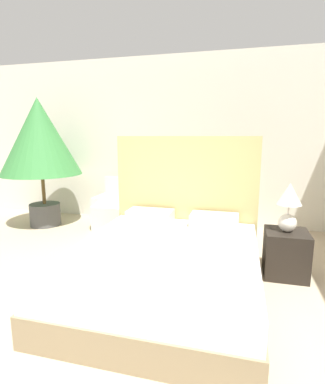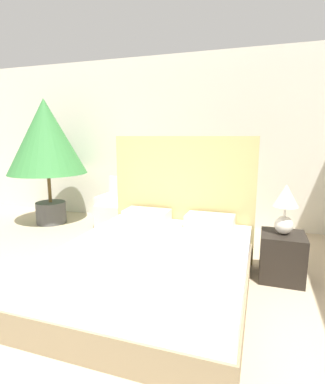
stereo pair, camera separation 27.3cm
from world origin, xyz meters
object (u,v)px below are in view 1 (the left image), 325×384
(potted_palm, at_px, (40,140))
(bed, at_px, (167,263))
(table_lamp, at_px, (289,203))
(armchair_near_window_right, at_px, (174,216))
(armchair_near_window_left, at_px, (118,212))
(nightstand, at_px, (286,253))

(potted_palm, bearing_deg, bed, -32.58)
(potted_palm, distance_m, table_lamp, 3.98)
(armchair_near_window_right, distance_m, potted_palm, 2.58)
(potted_palm, height_order, table_lamp, potted_palm)
(armchair_near_window_left, relative_size, table_lamp, 1.56)
(potted_palm, relative_size, nightstand, 4.25)
(table_lamp, bearing_deg, potted_palm, 165.35)
(potted_palm, xyz_separation_m, table_lamp, (3.80, -0.99, -0.65))
(armchair_near_window_left, distance_m, armchair_near_window_right, 0.97)
(armchair_near_window_right, xyz_separation_m, nightstand, (1.55, -1.19, -0.01))
(armchair_near_window_left, height_order, potted_palm, potted_palm)
(armchair_near_window_left, xyz_separation_m, armchair_near_window_right, (0.97, -0.00, 0.00))
(armchair_near_window_left, relative_size, potted_palm, 0.38)
(bed, height_order, potted_palm, potted_palm)
(bed, distance_m, table_lamp, 1.47)
(armchair_near_window_left, distance_m, potted_palm, 1.79)
(table_lamp, bearing_deg, bed, -150.43)
(armchair_near_window_right, height_order, potted_palm, potted_palm)
(nightstand, height_order, table_lamp, table_lamp)
(bed, bearing_deg, table_lamp, 29.57)
(potted_palm, relative_size, table_lamp, 4.05)
(potted_palm, bearing_deg, armchair_near_window_left, 8.48)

